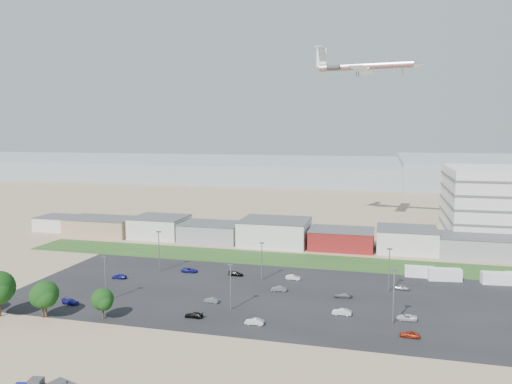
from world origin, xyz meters
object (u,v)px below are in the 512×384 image
(parked_car_4, at_px, (212,300))
(parked_car_13, at_px, (254,322))
(parked_car_0, at_px, (407,317))
(parked_car_11, at_px, (293,277))
(parked_car_8, at_px, (402,288))
(parked_car_7, at_px, (279,289))
(parked_car_12, at_px, (342,295))
(parked_car_1, at_px, (342,312))
(airliner, at_px, (365,67))
(parked_car_10, at_px, (71,302))
(parked_car_5, at_px, (119,276))
(box_trailer_a, at_px, (420,272))
(parked_car_2, at_px, (410,334))
(parked_car_9, at_px, (190,270))
(parked_car_3, at_px, (194,315))
(parked_car_6, at_px, (236,274))

(parked_car_4, bearing_deg, parked_car_13, 58.42)
(parked_car_0, bearing_deg, parked_car_11, -127.82)
(parked_car_8, bearing_deg, parked_car_7, 111.98)
(parked_car_8, bearing_deg, parked_car_12, 130.14)
(parked_car_1, bearing_deg, parked_car_13, -60.14)
(parked_car_13, bearing_deg, airliner, 170.40)
(parked_car_13, bearing_deg, parked_car_10, -92.43)
(parked_car_5, bearing_deg, box_trailer_a, 102.57)
(parked_car_2, relative_size, parked_car_10, 0.89)
(parked_car_8, distance_m, parked_car_9, 54.31)
(parked_car_7, distance_m, parked_car_13, 21.11)
(parked_car_3, bearing_deg, parked_car_0, 103.55)
(parked_car_3, relative_size, parked_car_8, 1.13)
(parked_car_7, bearing_deg, parked_car_8, 100.26)
(box_trailer_a, distance_m, parked_car_8, 13.04)
(parked_car_12, bearing_deg, box_trailer_a, 137.64)
(parked_car_10, bearing_deg, parked_car_11, -47.72)
(parked_car_0, xyz_separation_m, parked_car_3, (-41.44, -9.24, -0.02))
(box_trailer_a, bearing_deg, parked_car_7, -149.81)
(parked_car_3, xyz_separation_m, parked_car_5, (-28.21, 20.22, 0.08))
(parked_car_0, xyz_separation_m, parked_car_13, (-28.69, -9.72, 0.04))
(parked_car_1, height_order, parked_car_11, parked_car_1)
(parked_car_0, bearing_deg, parked_car_8, -178.68)
(airliner, bearing_deg, parked_car_13, -90.74)
(parked_car_2, xyz_separation_m, parked_car_11, (-26.84, 29.77, -0.00))
(parked_car_0, distance_m, parked_car_2, 8.57)
(parked_car_0, distance_m, parked_car_1, 12.71)
(box_trailer_a, bearing_deg, parked_car_0, -99.71)
(parked_car_1, xyz_separation_m, parked_car_4, (-28.21, 0.32, -0.08))
(parked_car_4, relative_size, parked_car_13, 0.92)
(parked_car_1, relative_size, parked_car_6, 1.01)
(parked_car_2, bearing_deg, parked_car_9, -114.07)
(parked_car_8, relative_size, parked_car_12, 0.85)
(parked_car_0, relative_size, parked_car_8, 1.21)
(parked_car_1, xyz_separation_m, parked_car_3, (-28.73, -8.92, -0.09))
(parked_car_5, relative_size, parked_car_10, 0.92)
(parked_car_5, height_order, parked_car_8, parked_car_5)
(parked_car_2, bearing_deg, parked_car_13, -83.49)
(parked_car_5, xyz_separation_m, parked_car_7, (41.43, 0.40, -0.04))
(parked_car_0, relative_size, parked_car_2, 1.14)
(box_trailer_a, xyz_separation_m, parked_car_3, (-45.89, -40.96, -0.83))
(parked_car_5, relative_size, parked_car_12, 0.94)
(parked_car_5, bearing_deg, airliner, 142.16)
(parked_car_6, bearing_deg, parked_car_3, -179.68)
(parked_car_10, bearing_deg, parked_car_7, -56.63)
(parked_car_4, distance_m, parked_car_6, 20.89)
(parked_car_4, xyz_separation_m, parked_car_12, (27.44, 10.46, 0.01))
(airliner, distance_m, parked_car_10, 130.94)
(parked_car_2, xyz_separation_m, parked_car_13, (-28.91, -1.16, -0.00))
(parked_car_3, xyz_separation_m, parked_car_10, (-28.77, 0.64, 0.04))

